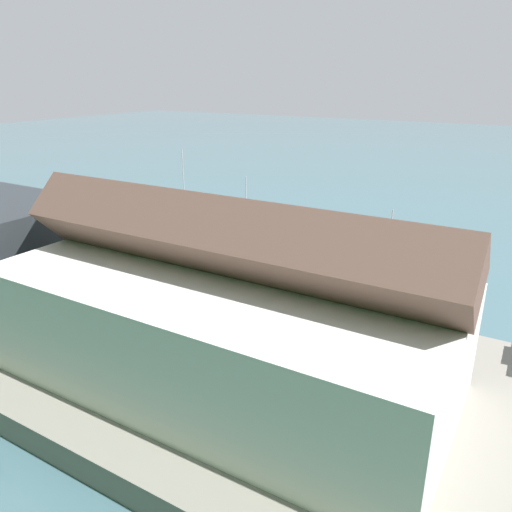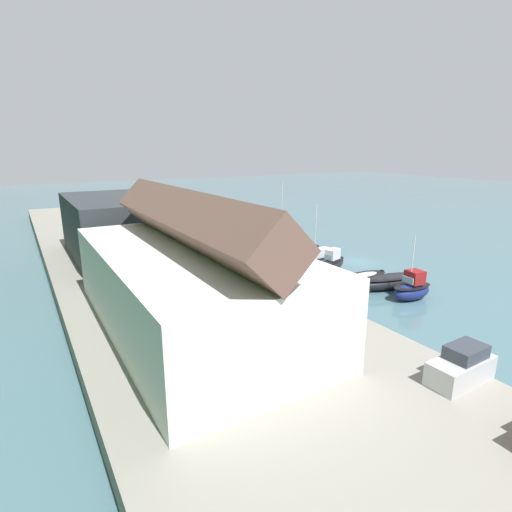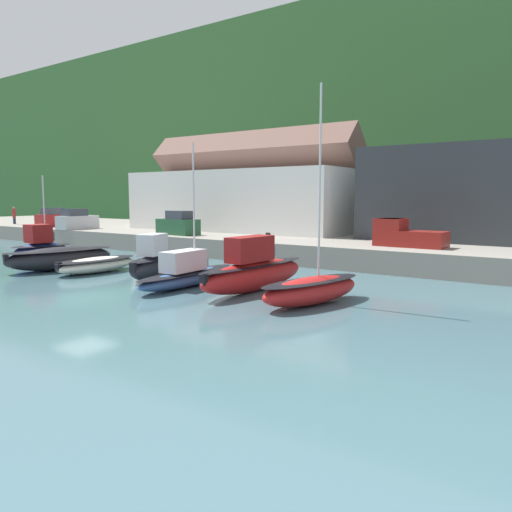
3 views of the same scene
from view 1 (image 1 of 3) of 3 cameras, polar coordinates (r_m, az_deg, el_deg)
The scene contains 13 objects.
ground_plane at distance 55.22m, azimuth 3.91°, elevation 1.78°, with size 320.00×320.00×0.00m, color #476B75.
quay_promenade at distance 35.72m, azimuth -15.29°, elevation -8.15°, with size 128.76×20.43×1.55m.
harbor_clubhouse at distance 26.58m, azimuth -3.83°, elevation -7.07°, with size 24.17×11.80×10.19m.
moored_boat_0 at distance 45.75m, azimuth 14.92°, elevation -1.31°, with size 2.43×4.49×6.48m.
moored_boat_1 at distance 47.32m, azimuth 11.34°, elevation -0.67°, with size 3.73×7.72×1.57m.
moored_boat_2 at distance 47.80m, azimuth 7.68°, elevation -0.61°, with size 2.38×6.01×1.00m.
moored_boat_3 at distance 49.38m, azimuth 2.10°, elevation 0.83°, with size 3.21×5.65×2.75m.
moored_boat_4 at distance 51.65m, azimuth -0.77°, elevation 1.37°, with size 2.11×7.93×7.91m.
moored_boat_5 at distance 52.74m, azimuth -4.90°, elevation 2.11°, with size 1.84×8.45×2.91m.
moored_boat_6 at distance 56.08m, azimuth -7.63°, elevation 2.69°, with size 3.13×6.45×10.01m.
parked_car_0 at distance 35.10m, azimuth 6.40°, elevation -4.95°, with size 4.38×2.28×2.16m.
pickup_truck_0 at distance 45.82m, azimuth -17.95°, elevation 0.09°, with size 4.77×2.08×1.90m.
dog_on_quay at distance 40.58m, azimuth -6.44°, elevation -2.13°, with size 0.50×0.88×0.68m.
Camera 1 is at (-23.52, 46.92, 17.16)m, focal length 35.00 mm.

